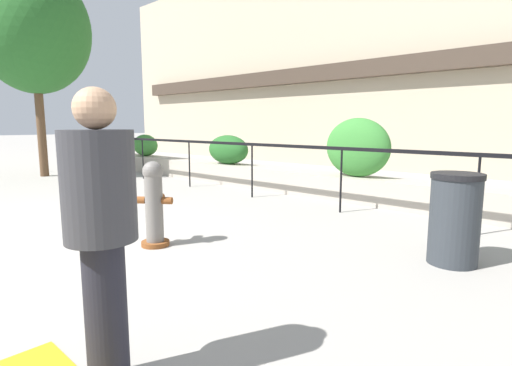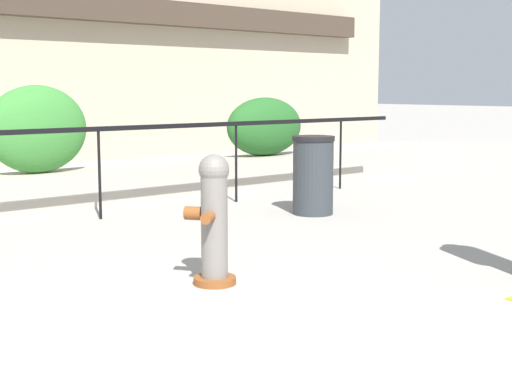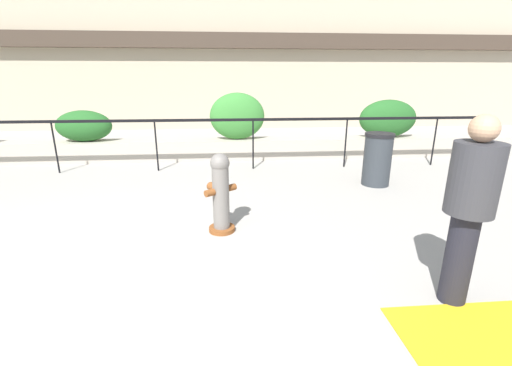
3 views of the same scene
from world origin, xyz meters
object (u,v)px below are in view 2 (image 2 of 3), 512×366
trash_bin (313,175)px  hedge_bush_2 (37,129)px  fire_hydrant (214,218)px  hedge_bush_3 (265,127)px

trash_bin → hedge_bush_2: bearing=136.0°
fire_hydrant → hedge_bush_3: bearing=45.7°
hedge_bush_3 → trash_bin: 2.89m
hedge_bush_2 → trash_bin: size_ratio=1.36×
hedge_bush_2 → hedge_bush_3: bearing=0.0°
fire_hydrant → trash_bin: fire_hydrant is taller
trash_bin → fire_hydrant: bearing=-147.6°
hedge_bush_3 → fire_hydrant: size_ratio=1.40×
hedge_bush_3 → trash_bin: hedge_bush_3 is taller
fire_hydrant → trash_bin: size_ratio=1.07×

